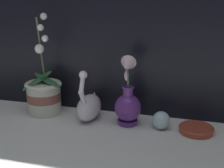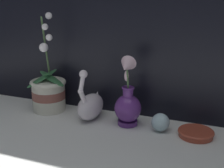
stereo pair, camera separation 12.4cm
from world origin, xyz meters
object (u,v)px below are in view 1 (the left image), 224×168
swan_figurine (89,106)px  blue_vase (128,103)px  glass_sphere (161,120)px  amber_dish (196,129)px  orchid_potted_plant (44,94)px

swan_figurine → blue_vase: (0.17, -0.01, 0.03)m
glass_sphere → amber_dish: 0.14m
blue_vase → glass_sphere: size_ratio=4.03×
orchid_potted_plant → glass_sphere: (0.53, -0.03, -0.05)m
blue_vase → swan_figurine: bearing=178.1°
orchid_potted_plant → blue_vase: bearing=-3.5°
glass_sphere → orchid_potted_plant: bearing=176.6°
glass_sphere → amber_dish: bearing=1.0°
swan_figurine → orchid_potted_plant: bearing=175.2°
blue_vase → amber_dish: 0.29m
swan_figurine → glass_sphere: swan_figurine is taller
glass_sphere → amber_dish: (0.14, 0.00, -0.02)m
orchid_potted_plant → glass_sphere: size_ratio=6.12×
orchid_potted_plant → swan_figurine: size_ratio=1.92×
glass_sphere → amber_dish: glass_sphere is taller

